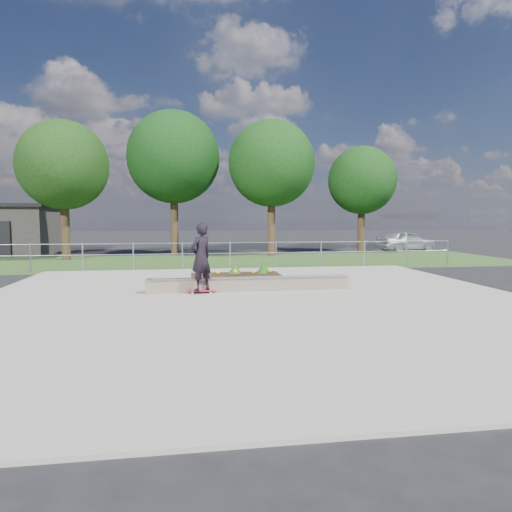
{
  "coord_description": "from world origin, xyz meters",
  "views": [
    {
      "loc": [
        -1.82,
        -11.74,
        2.27
      ],
      "look_at": [
        0.2,
        1.5,
        1.1
      ],
      "focal_mm": 32.0,
      "sensor_mm": 36.0,
      "label": 1
    }
  ],
  "objects_px": {
    "grind_ledge": "(249,284)",
    "skateboarder": "(201,257)",
    "planter_bed": "(236,276)",
    "parked_car": "(405,241)"
  },
  "relations": [
    {
      "from": "grind_ledge",
      "to": "skateboarder",
      "type": "relative_size",
      "value": 2.96
    },
    {
      "from": "planter_bed",
      "to": "parked_car",
      "type": "height_order",
      "value": "parked_car"
    },
    {
      "from": "skateboarder",
      "to": "parked_car",
      "type": "relative_size",
      "value": 0.51
    },
    {
      "from": "parked_car",
      "to": "planter_bed",
      "type": "bearing_deg",
      "value": 122.43
    },
    {
      "from": "grind_ledge",
      "to": "parked_car",
      "type": "distance_m",
      "value": 19.05
    },
    {
      "from": "grind_ledge",
      "to": "parked_car",
      "type": "relative_size",
      "value": 1.52
    },
    {
      "from": "planter_bed",
      "to": "parked_car",
      "type": "bearing_deg",
      "value": 45.01
    },
    {
      "from": "skateboarder",
      "to": "parked_car",
      "type": "height_order",
      "value": "skateboarder"
    },
    {
      "from": "grind_ledge",
      "to": "parked_car",
      "type": "xyz_separation_m",
      "value": [
        12.29,
        14.54,
        0.41
      ]
    },
    {
      "from": "planter_bed",
      "to": "skateboarder",
      "type": "bearing_deg",
      "value": -117.74
    }
  ]
}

